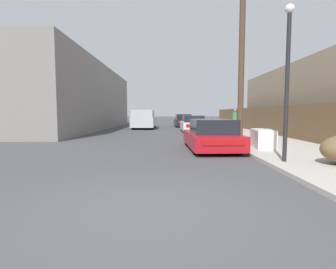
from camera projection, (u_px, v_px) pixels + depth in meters
ground_plane at (147, 210)px, 4.12m from camera, size 220.00×220.00×0.00m
sidewalk_curb at (215, 127)px, 27.54m from camera, size 4.20×63.00×0.12m
discarded_fridge at (263, 139)px, 10.59m from camera, size 0.90×1.71×0.77m
parked_sports_car_red at (212, 136)px, 10.85m from camera, size 2.05×4.26×1.27m
car_parked_mid at (193, 124)px, 21.21m from camera, size 1.86×4.27×1.32m
car_parked_far at (183, 121)px, 28.82m from camera, size 1.97×4.24×1.39m
pickup_truck at (144, 119)px, 25.32m from camera, size 2.15×5.31×1.82m
utility_pole at (242, 56)px, 13.31m from camera, size 1.80×0.30×8.32m
street_lamp at (288, 71)px, 7.42m from camera, size 0.26×0.26×4.43m
wooden_fence at (263, 120)px, 19.09m from camera, size 0.08×32.30×1.84m
building_left_block at (72, 98)px, 25.45m from camera, size 7.00×23.78×5.96m
building_right_house at (320, 101)px, 19.06m from camera, size 6.00×15.12×4.81m
pedestrian at (235, 120)px, 20.08m from camera, size 0.34×0.34×1.73m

